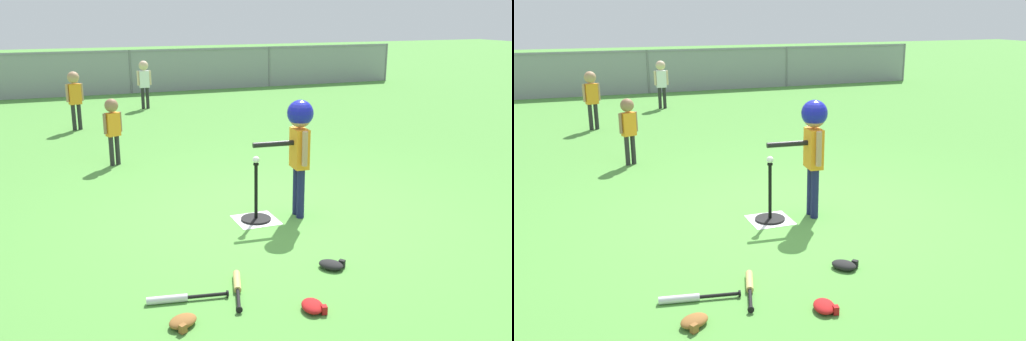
# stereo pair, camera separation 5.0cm
# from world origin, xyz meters

# --- Properties ---
(ground_plane) EXTENTS (60.00, 60.00, 0.00)m
(ground_plane) POSITION_xyz_m (0.00, 0.00, 0.00)
(ground_plane) COLOR #51933D
(home_plate) EXTENTS (0.44, 0.44, 0.01)m
(home_plate) POSITION_xyz_m (-0.29, -0.03, 0.00)
(home_plate) COLOR white
(home_plate) RESTS_ON ground_plane
(batting_tee) EXTENTS (0.32, 0.32, 0.63)m
(batting_tee) POSITION_xyz_m (-0.29, -0.03, 0.10)
(batting_tee) COLOR black
(batting_tee) RESTS_ON ground_plane
(baseball_on_tee) EXTENTS (0.07, 0.07, 0.07)m
(baseball_on_tee) POSITION_xyz_m (-0.29, -0.03, 0.67)
(baseball_on_tee) COLOR white
(baseball_on_tee) RESTS_ON batting_tee
(batter_child) EXTENTS (0.65, 0.36, 1.27)m
(batter_child) POSITION_xyz_m (0.18, -0.07, 0.90)
(batter_child) COLOR #191E4C
(batter_child) RESTS_ON ground_plane
(fielder_deep_right) EXTENTS (0.27, 0.19, 0.96)m
(fielder_deep_right) POSITION_xyz_m (-1.39, 2.76, 0.62)
(fielder_deep_right) COLOR #262626
(fielder_deep_right) RESTS_ON ground_plane
(fielder_deep_left) EXTENTS (0.31, 0.21, 1.08)m
(fielder_deep_left) POSITION_xyz_m (-1.71, 5.53, 0.70)
(fielder_deep_left) COLOR #262626
(fielder_deep_left) RESTS_ON ground_plane
(fielder_near_right) EXTENTS (0.32, 0.21, 1.07)m
(fielder_near_right) POSITION_xyz_m (-0.10, 7.41, 0.69)
(fielder_near_right) COLOR #262626
(fielder_near_right) RESTS_ON ground_plane
(spare_bat_silver) EXTENTS (0.63, 0.16, 0.06)m
(spare_bat_silver) POSITION_xyz_m (-1.49, -1.43, 0.03)
(spare_bat_silver) COLOR silver
(spare_bat_silver) RESTS_ON ground_plane
(spare_bat_wood) EXTENTS (0.23, 0.59, 0.06)m
(spare_bat_wood) POSITION_xyz_m (-0.98, -1.39, 0.03)
(spare_bat_wood) COLOR #DBB266
(spare_bat_wood) RESTS_ON ground_plane
(glove_by_plate) EXTENTS (0.27, 0.25, 0.07)m
(glove_by_plate) POSITION_xyz_m (-1.52, -1.77, 0.04)
(glove_by_plate) COLOR brown
(glove_by_plate) RESTS_ON ground_plane
(glove_near_bats) EXTENTS (0.26, 0.27, 0.07)m
(glove_near_bats) POSITION_xyz_m (-0.10, -1.34, 0.04)
(glove_near_bats) COLOR black
(glove_near_bats) RESTS_ON ground_plane
(glove_tossed_aside) EXTENTS (0.20, 0.25, 0.07)m
(glove_tossed_aside) POSITION_xyz_m (-0.57, -1.92, 0.04)
(glove_tossed_aside) COLOR #B21919
(glove_tossed_aside) RESTS_ON ground_plane
(outfield_fence) EXTENTS (16.06, 0.06, 1.15)m
(outfield_fence) POSITION_xyz_m (0.00, 9.97, 0.62)
(outfield_fence) COLOR slate
(outfield_fence) RESTS_ON ground_plane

